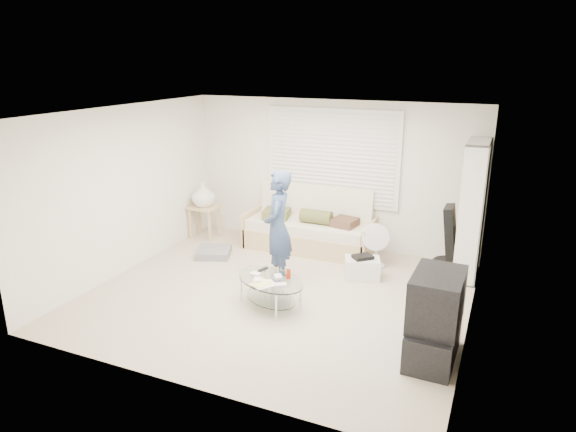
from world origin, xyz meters
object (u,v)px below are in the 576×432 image
at_px(futon_sofa, 310,229).
at_px(tv_unit, 435,318).
at_px(bookshelf, 472,211).
at_px(coffee_table, 270,284).

relative_size(futon_sofa, tv_unit, 2.18).
height_order(bookshelf, tv_unit, bookshelf).
relative_size(bookshelf, tv_unit, 2.04).
bearing_deg(futon_sofa, bookshelf, -3.13).
xyz_separation_m(bookshelf, coffee_table, (-2.27, -2.08, -0.70)).
bearing_deg(tv_unit, bookshelf, 87.12).
height_order(bookshelf, coffee_table, bookshelf).
bearing_deg(futon_sofa, coffee_table, -82.18).
bearing_deg(bookshelf, coffee_table, -137.46).
xyz_separation_m(futon_sofa, coffee_table, (0.31, -2.22, -0.03)).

